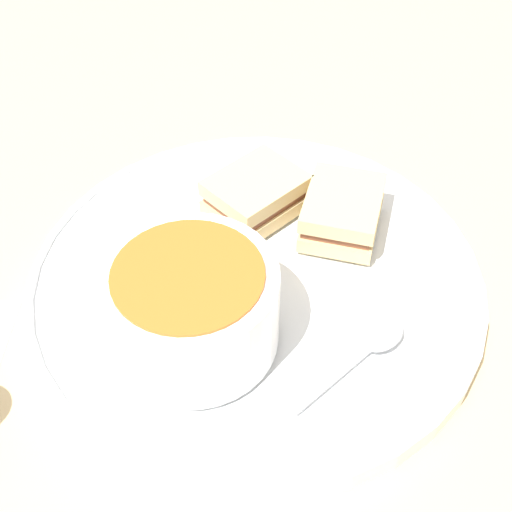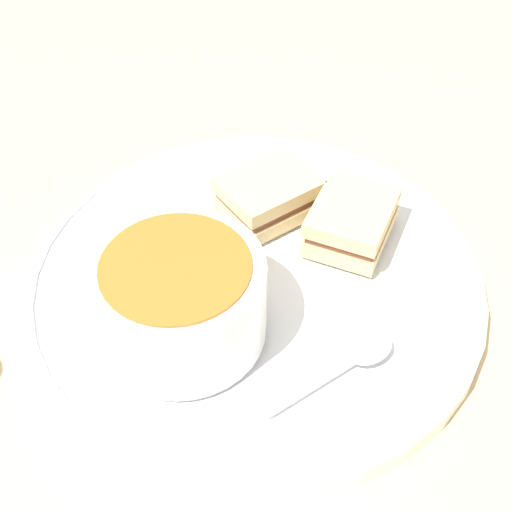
{
  "view_description": "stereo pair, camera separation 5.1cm",
  "coord_description": "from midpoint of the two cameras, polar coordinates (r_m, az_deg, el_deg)",
  "views": [
    {
      "loc": [
        0.12,
        0.34,
        0.41
      ],
      "look_at": [
        0.0,
        0.0,
        0.04
      ],
      "focal_mm": 50.0,
      "sensor_mm": 36.0,
      "label": 1
    },
    {
      "loc": [
        0.07,
        0.35,
        0.41
      ],
      "look_at": [
        0.0,
        0.0,
        0.04
      ],
      "focal_mm": 50.0,
      "sensor_mm": 36.0,
      "label": 2
    }
  ],
  "objects": [
    {
      "name": "ground_plane",
      "position": [
        0.54,
        -2.71,
        -3.0
      ],
      "size": [
        2.4,
        2.4,
        0.0
      ],
      "primitive_type": "plane",
      "color": "#D1B27F"
    },
    {
      "name": "plate",
      "position": [
        0.53,
        -2.75,
        -2.21
      ],
      "size": [
        0.34,
        0.34,
        0.02
      ],
      "color": "white",
      "rests_on": "ground_plane"
    },
    {
      "name": "soup_bowl",
      "position": [
        0.46,
        -8.39,
        -4.2
      ],
      "size": [
        0.11,
        0.11,
        0.06
      ],
      "color": "white",
      "rests_on": "plate"
    },
    {
      "name": "spoon",
      "position": [
        0.48,
        6.51,
        -6.9
      ],
      "size": [
        0.1,
        0.05,
        0.01
      ],
      "rotation": [
        0.0,
        0.0,
        9.84
      ],
      "color": "silver",
      "rests_on": "plate"
    },
    {
      "name": "sandwich_half_near",
      "position": [
        0.55,
        4.28,
        3.4
      ],
      "size": [
        0.09,
        0.09,
        0.03
      ],
      "rotation": [
        0.0,
        0.0,
        4.12
      ],
      "color": "#DBBC7F",
      "rests_on": "plate"
    },
    {
      "name": "sandwich_half_far",
      "position": [
        0.56,
        -2.61,
        4.79
      ],
      "size": [
        0.09,
        0.08,
        0.03
      ],
      "rotation": [
        0.0,
        0.0,
        3.56
      ],
      "color": "#DBBC7F",
      "rests_on": "plate"
    }
  ]
}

